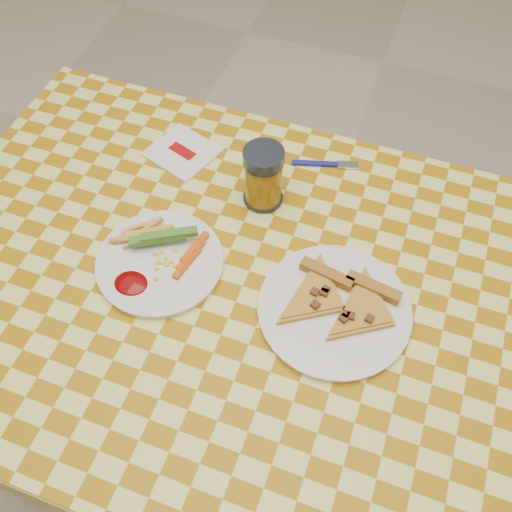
# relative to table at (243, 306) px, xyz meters

# --- Properties ---
(ground) EXTENTS (8.00, 8.00, 0.00)m
(ground) POSITION_rel_table_xyz_m (0.00, 0.00, -0.68)
(ground) COLOR beige
(ground) RESTS_ON ground
(table) EXTENTS (1.28, 0.88, 0.76)m
(table) POSITION_rel_table_xyz_m (0.00, 0.00, 0.00)
(table) COLOR silver
(table) RESTS_ON ground
(plate_left) EXTENTS (0.26, 0.26, 0.01)m
(plate_left) POSITION_rel_table_xyz_m (-0.16, -0.01, 0.08)
(plate_left) COLOR white
(plate_left) RESTS_ON table
(plate_right) EXTENTS (0.35, 0.35, 0.01)m
(plate_right) POSITION_rel_table_xyz_m (0.17, 0.01, 0.08)
(plate_right) COLOR white
(plate_right) RESTS_ON table
(fries_veggies) EXTENTS (0.19, 0.18, 0.04)m
(fries_veggies) POSITION_rel_table_xyz_m (-0.17, 0.01, 0.10)
(fries_veggies) COLOR gold
(fries_veggies) RESTS_ON plate_left
(pizza_slices) EXTENTS (0.24, 0.21, 0.02)m
(pizza_slices) POSITION_rel_table_xyz_m (0.17, 0.02, 0.09)
(pizza_slices) COLOR gold
(pizza_slices) RESTS_ON plate_right
(drink_glass) EXTENTS (0.08, 0.08, 0.13)m
(drink_glass) POSITION_rel_table_xyz_m (-0.04, 0.21, 0.14)
(drink_glass) COLOR black
(drink_glass) RESTS_ON table
(napkin) EXTENTS (0.16, 0.16, 0.01)m
(napkin) POSITION_rel_table_xyz_m (-0.24, 0.27, 0.08)
(napkin) COLOR white
(napkin) RESTS_ON table
(fork) EXTENTS (0.14, 0.06, 0.01)m
(fork) POSITION_rel_table_xyz_m (0.06, 0.34, 0.08)
(fork) COLOR #151D95
(fork) RESTS_ON table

